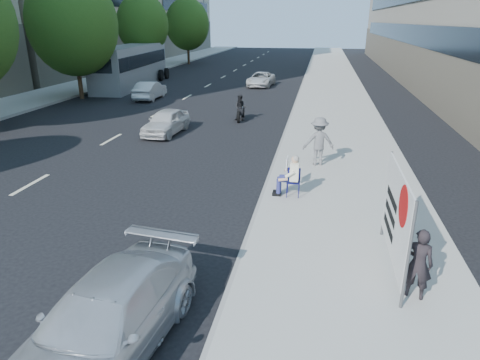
% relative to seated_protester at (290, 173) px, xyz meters
% --- Properties ---
extents(ground, '(160.00, 160.00, 0.00)m').
position_rel_seated_protester_xyz_m(ground, '(-2.29, -2.33, -0.87)').
color(ground, black).
rests_on(ground, ground).
extents(near_sidewalk, '(5.00, 120.00, 0.15)m').
position_rel_seated_protester_xyz_m(near_sidewalk, '(1.71, 17.67, -0.80)').
color(near_sidewalk, '#ACAAA1').
rests_on(near_sidewalk, ground).
extents(far_sidewalk, '(4.50, 120.00, 0.15)m').
position_rel_seated_protester_xyz_m(far_sidewalk, '(-19.04, 17.67, -0.80)').
color(far_sidewalk, '#ACAAA1').
rests_on(far_sidewalk, ground).
extents(tree_far_c, '(6.00, 6.00, 8.47)m').
position_rel_seated_protester_xyz_m(tree_far_c, '(-15.99, 15.67, 4.15)').
color(tree_far_c, '#382616').
rests_on(tree_far_c, ground).
extents(tree_far_d, '(4.80, 4.80, 7.65)m').
position_rel_seated_protester_xyz_m(tree_far_d, '(-15.99, 27.67, 4.01)').
color(tree_far_d, '#382616').
rests_on(tree_far_d, ground).
extents(tree_far_e, '(5.40, 5.40, 7.89)m').
position_rel_seated_protester_xyz_m(tree_far_e, '(-15.99, 41.67, 3.91)').
color(tree_far_e, '#382616').
rests_on(tree_far_e, ground).
extents(seated_protester, '(0.83, 1.11, 1.31)m').
position_rel_seated_protester_xyz_m(seated_protester, '(0.00, 0.00, 0.00)').
color(seated_protester, navy).
rests_on(seated_protester, near_sidewalk).
extents(jogger, '(1.28, 0.91, 1.81)m').
position_rel_seated_protester_xyz_m(jogger, '(0.81, 3.23, 0.18)').
color(jogger, slate).
rests_on(jogger, near_sidewalk).
extents(pedestrian_woman, '(0.62, 0.50, 1.47)m').
position_rel_seated_protester_xyz_m(pedestrian_woman, '(2.81, -4.78, 0.01)').
color(pedestrian_woman, black).
rests_on(pedestrian_woman, near_sidewalk).
extents(protest_banner, '(0.08, 3.06, 2.20)m').
position_rel_seated_protester_xyz_m(protest_banner, '(2.49, -3.71, 0.53)').
color(protest_banner, '#4C4C4C').
rests_on(protest_banner, near_sidewalk).
extents(parked_sedan, '(2.32, 4.64, 1.29)m').
position_rel_seated_protester_xyz_m(parked_sedan, '(-2.47, -7.15, -0.23)').
color(parked_sedan, silver).
rests_on(parked_sedan, ground).
extents(white_sedan_near, '(1.68, 3.60, 1.19)m').
position_rel_seated_protester_xyz_m(white_sedan_near, '(-6.60, 7.19, -0.28)').
color(white_sedan_near, silver).
rests_on(white_sedan_near, ground).
extents(white_sedan_mid, '(1.44, 3.78, 1.23)m').
position_rel_seated_protester_xyz_m(white_sedan_mid, '(-11.13, 16.44, -0.26)').
color(white_sedan_mid, silver).
rests_on(white_sedan_mid, ground).
extents(white_sedan_far, '(2.16, 4.23, 1.14)m').
position_rel_seated_protester_xyz_m(white_sedan_far, '(-4.27, 24.15, -0.30)').
color(white_sedan_far, silver).
rests_on(white_sedan_far, ground).
extents(motorcycle, '(0.75, 2.05, 1.42)m').
position_rel_seated_protester_xyz_m(motorcycle, '(-3.55, 10.85, -0.24)').
color(motorcycle, black).
rests_on(motorcycle, ground).
extents(bus, '(3.43, 12.21, 3.30)m').
position_rel_seated_protester_xyz_m(bus, '(-15.08, 22.41, 0.76)').
color(bus, gray).
rests_on(bus, ground).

